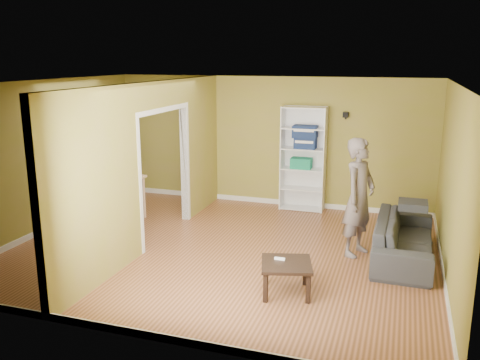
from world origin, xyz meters
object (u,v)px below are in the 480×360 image
Objects in this scene: bookshelf at (304,158)px; coffee_table at (286,267)px; dining_table at (104,181)px; chair_far at (121,186)px; sofa at (405,232)px; person at (360,187)px; chair_near at (93,203)px; chair_left at (73,191)px.

bookshelf is 3.90m from coffee_table.
chair_far is (-0.02, 0.62, -0.24)m from dining_table.
sofa is 1.04× the size of bookshelf.
person reaches higher than chair_far.
chair_near is at bearing 94.46° from sofa.
sofa is 1.61× the size of dining_table.
chair_left reaches higher than dining_table.
chair_left is at bearing 175.87° from dining_table.
chair_far reaches higher than chair_near.
bookshelf is at bearing 52.40° from person.
chair_left is at bearing 29.10° from chair_far.
person is 1.94m from coffee_table.
chair_far reaches higher than dining_table.
chair_near reaches higher than coffee_table.
chair_far is (-4.65, 0.92, -0.56)m from person.
dining_table reaches higher than sofa.
person is at bearing 2.95° from chair_near.
chair_near reaches higher than dining_table.
chair_far reaches higher than coffee_table.
person reaches higher than coffee_table.
chair_far is at bearing 91.96° from dining_table.
bookshelf is 4.50m from chair_left.
bookshelf is at bearing 44.36° from sofa.
bookshelf is 3.85m from dining_table.
chair_far reaches higher than sofa.
sofa is 2.27× the size of chair_left.
bookshelf reaches higher than dining_table.
coffee_table is at bearing -26.58° from dining_table.
bookshelf is 1.55× the size of dining_table.
chair_far is at bearing 96.36° from chair_near.
bookshelf reaches higher than sofa.
sofa is 5.23m from chair_near.
bookshelf is at bearing 134.43° from chair_left.
sofa is 3.36× the size of coffee_table.
chair_left is at bearing 156.58° from coffee_table.
chair_left is (-4.09, -1.80, -0.56)m from bookshelf.
chair_near is (-5.22, -0.30, 0.06)m from sofa.
chair_far is at bearing -159.99° from bookshelf.
bookshelf is 4.08m from chair_near.
chair_near reaches higher than sofa.
chair_left reaches higher than coffee_table.
person is at bearing 66.32° from coffee_table.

